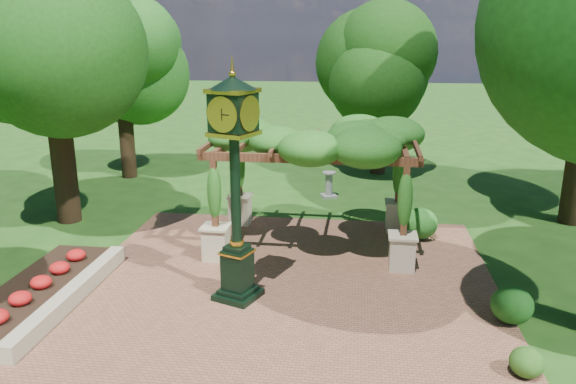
# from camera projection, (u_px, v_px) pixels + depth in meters

# --- Properties ---
(ground) EXTENTS (120.00, 120.00, 0.00)m
(ground) POSITION_uv_depth(u_px,v_px,m) (273.00, 328.00, 11.51)
(ground) COLOR #1E4714
(ground) RESTS_ON ground
(brick_plaza) EXTENTS (10.00, 12.00, 0.04)m
(brick_plaza) POSITION_uv_depth(u_px,v_px,m) (279.00, 305.00, 12.45)
(brick_plaza) COLOR brown
(brick_plaza) RESTS_ON ground
(border_wall) EXTENTS (0.35, 5.00, 0.40)m
(border_wall) POSITION_uv_depth(u_px,v_px,m) (72.00, 295.00, 12.49)
(border_wall) COLOR #C6B793
(border_wall) RESTS_ON ground
(flower_bed) EXTENTS (1.50, 5.00, 0.36)m
(flower_bed) POSITION_uv_depth(u_px,v_px,m) (34.00, 294.00, 12.60)
(flower_bed) COLOR red
(flower_bed) RESTS_ON ground
(pedestal_clock) EXTENTS (1.29, 1.29, 5.07)m
(pedestal_clock) POSITION_uv_depth(u_px,v_px,m) (235.00, 170.00, 11.93)
(pedestal_clock) COLOR black
(pedestal_clock) RESTS_ON brick_plaza
(pergola) EXTENTS (5.65, 3.59, 3.53)m
(pergola) POSITION_uv_depth(u_px,v_px,m) (313.00, 145.00, 15.23)
(pergola) COLOR beige
(pergola) RESTS_ON brick_plaza
(sundial) EXTENTS (0.69, 0.69, 0.95)m
(sundial) POSITION_uv_depth(u_px,v_px,m) (329.00, 186.00, 20.56)
(sundial) COLOR gray
(sundial) RESTS_ON ground
(shrub_front) EXTENTS (0.75, 0.75, 0.53)m
(shrub_front) POSITION_uv_depth(u_px,v_px,m) (527.00, 362.00, 9.77)
(shrub_front) COLOR #285418
(shrub_front) RESTS_ON brick_plaza
(shrub_mid) EXTENTS (1.13, 1.13, 0.77)m
(shrub_mid) POSITION_uv_depth(u_px,v_px,m) (512.00, 305.00, 11.57)
(shrub_mid) COLOR #174C15
(shrub_mid) RESTS_ON brick_plaza
(shrub_back) EXTENTS (1.11, 1.11, 0.91)m
(shrub_back) POSITION_uv_depth(u_px,v_px,m) (420.00, 223.00, 16.31)
(shrub_back) COLOR #266A1E
(shrub_back) RESTS_ON brick_plaza
(tree_west_near) EXTENTS (4.88, 4.88, 9.74)m
(tree_west_near) POSITION_uv_depth(u_px,v_px,m) (46.00, 2.00, 16.25)
(tree_west_near) COLOR black
(tree_west_near) RESTS_ON ground
(tree_west_far) EXTENTS (3.80, 3.80, 6.92)m
(tree_west_far) POSITION_uv_depth(u_px,v_px,m) (121.00, 61.00, 22.31)
(tree_west_far) COLOR black
(tree_west_far) RESTS_ON ground
(tree_north) EXTENTS (4.26, 4.26, 7.19)m
(tree_north) POSITION_uv_depth(u_px,v_px,m) (383.00, 56.00, 22.91)
(tree_north) COLOR #362515
(tree_north) RESTS_ON ground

